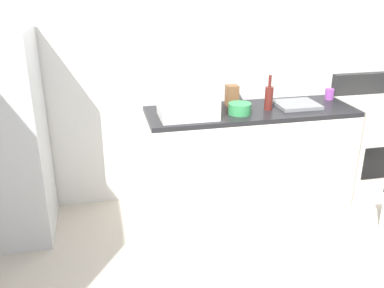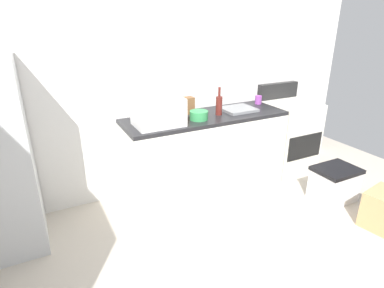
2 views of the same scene
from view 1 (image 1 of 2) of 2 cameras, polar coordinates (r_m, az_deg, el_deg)
wall_back at (r=3.83m, az=2.12°, el=11.62°), size 5.00×0.10×2.60m
kitchen_counter at (r=3.84m, az=7.60°, el=-1.79°), size 1.80×0.60×0.90m
stove_oven at (r=4.40m, az=22.70°, el=-0.06°), size 0.60×0.61×1.10m
microwave at (r=3.42m, az=-0.59°, el=5.83°), size 0.46×0.34×0.27m
sink_basin at (r=3.85m, az=13.88°, el=5.17°), size 0.36×0.32×0.03m
wine_bottle at (r=3.67m, az=10.29°, el=6.20°), size 0.07×0.07×0.30m
coffee_mug at (r=4.15m, az=17.99°, el=6.39°), size 0.08×0.08×0.10m
knife_block at (r=3.76m, az=5.38°, el=6.52°), size 0.10×0.10×0.18m
mixing_bowl at (r=3.54m, az=6.43°, el=4.75°), size 0.19×0.19×0.09m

